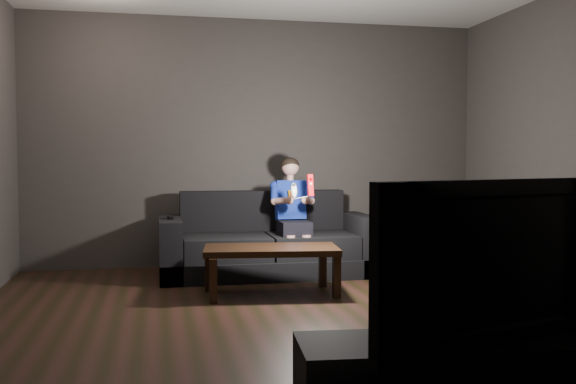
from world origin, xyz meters
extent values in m
plane|color=black|center=(0.00, 0.00, 0.00)|extent=(5.00, 5.00, 0.00)
cube|color=#3C3835|center=(0.00, 2.50, 1.35)|extent=(5.00, 0.04, 2.70)
cube|color=#3C3835|center=(0.00, -2.50, 1.35)|extent=(5.00, 0.04, 2.70)
cube|color=black|center=(0.00, 1.81, 0.09)|extent=(2.16, 0.93, 0.19)
cube|color=black|center=(-0.43, 1.71, 0.30)|extent=(0.84, 0.66, 0.23)
cube|color=black|center=(0.43, 1.71, 0.30)|extent=(0.84, 0.66, 0.23)
cube|color=black|center=(0.00, 2.17, 0.62)|extent=(1.73, 0.22, 0.42)
cube|color=black|center=(-0.97, 1.81, 0.29)|extent=(0.22, 0.93, 0.59)
cube|color=black|center=(0.97, 1.81, 0.29)|extent=(0.22, 0.93, 0.59)
cube|color=black|center=(0.24, 1.69, 0.48)|extent=(0.30, 0.37, 0.14)
cube|color=#163B95|center=(0.24, 1.89, 0.75)|extent=(0.30, 0.21, 0.41)
cube|color=#F39200|center=(0.24, 1.81, 0.81)|extent=(0.09, 0.09, 0.10)
cube|color=#AC2D12|center=(0.24, 1.80, 0.81)|extent=(0.06, 0.06, 0.06)
cylinder|color=#D8998B|center=(0.24, 1.89, 0.97)|extent=(0.07, 0.07, 0.06)
sphere|color=#D8998B|center=(0.24, 1.89, 1.09)|extent=(0.18, 0.18, 0.18)
ellipsoid|color=black|center=(0.24, 1.90, 1.11)|extent=(0.19, 0.19, 0.16)
cylinder|color=#163B95|center=(0.06, 1.83, 0.82)|extent=(0.08, 0.22, 0.19)
cylinder|color=#163B95|center=(0.43, 1.83, 0.82)|extent=(0.08, 0.22, 0.19)
cylinder|color=#D8998B|center=(0.12, 1.67, 0.78)|extent=(0.14, 0.23, 0.10)
cylinder|color=#D8998B|center=(0.38, 1.67, 0.78)|extent=(0.14, 0.23, 0.10)
sphere|color=#D8998B|center=(0.17, 1.58, 0.77)|extent=(0.08, 0.08, 0.08)
sphere|color=#D8998B|center=(0.33, 1.58, 0.77)|extent=(0.08, 0.08, 0.08)
cylinder|color=#D8998B|center=(0.16, 1.50, 0.26)|extent=(0.09, 0.09, 0.34)
cylinder|color=#D8998B|center=(0.32, 1.50, 0.26)|extent=(0.09, 0.09, 0.34)
cube|color=red|center=(0.33, 1.36, 0.92)|extent=(0.06, 0.08, 0.21)
cube|color=#800004|center=(0.33, 1.34, 0.98)|extent=(0.03, 0.01, 0.03)
cylinder|color=white|center=(0.33, 1.34, 0.91)|extent=(0.02, 0.01, 0.02)
ellipsoid|color=white|center=(0.17, 1.37, 0.88)|extent=(0.06, 0.09, 0.16)
cylinder|color=black|center=(0.17, 1.33, 0.93)|extent=(0.03, 0.01, 0.03)
cube|color=black|center=(-0.97, 1.76, 0.60)|extent=(0.06, 0.16, 0.03)
cube|color=black|center=(-0.97, 1.81, 0.62)|extent=(0.02, 0.02, 0.00)
cube|color=black|center=(-0.14, 0.87, 0.39)|extent=(1.20, 0.70, 0.05)
cube|color=black|center=(-0.66, 0.64, 0.18)|extent=(0.06, 0.06, 0.36)
cube|color=black|center=(0.38, 0.64, 0.18)|extent=(0.06, 0.06, 0.36)
cube|color=black|center=(-0.66, 1.10, 0.18)|extent=(0.06, 0.06, 0.36)
cube|color=black|center=(0.38, 1.10, 0.18)|extent=(0.06, 0.06, 0.36)
imported|color=black|center=(0.09, -2.27, 0.79)|extent=(1.07, 0.44, 0.62)
camera|label=1|loc=(-1.09, -4.52, 1.17)|focal=40.00mm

